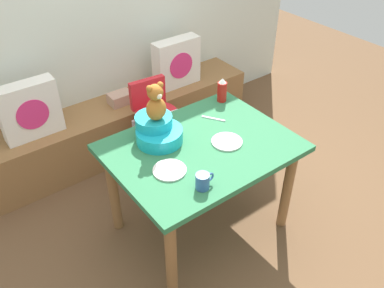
{
  "coord_description": "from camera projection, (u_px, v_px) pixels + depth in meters",
  "views": [
    {
      "loc": [
        -1.29,
        -1.62,
        2.31
      ],
      "look_at": [
        0.0,
        0.1,
        0.69
      ],
      "focal_mm": 38.17,
      "sensor_mm": 36.0,
      "label": 1
    }
  ],
  "objects": [
    {
      "name": "book_stack",
      "position": [
        120.0,
        98.0,
        3.52
      ],
      "size": [
        0.2,
        0.14,
        0.1
      ],
      "primitive_type": "cube",
      "color": "tan",
      "rests_on": "window_bench"
    },
    {
      "name": "dinner_plate_far",
      "position": [
        170.0,
        170.0,
        2.39
      ],
      "size": [
        0.2,
        0.2,
        0.01
      ],
      "primitive_type": "cylinder",
      "color": "white",
      "rests_on": "dining_table"
    },
    {
      "name": "teddy_bear",
      "position": [
        156.0,
        103.0,
        2.48
      ],
      "size": [
        0.13,
        0.12,
        0.25
      ],
      "color": "#A96525",
      "rests_on": "infant_seat_teal"
    },
    {
      "name": "pillow_floral_left",
      "position": [
        29.0,
        110.0,
        3.04
      ],
      "size": [
        0.44,
        0.15,
        0.44
      ],
      "color": "white",
      "rests_on": "window_bench"
    },
    {
      "name": "highchair",
      "position": [
        156.0,
        116.0,
        3.27
      ],
      "size": [
        0.34,
        0.47,
        0.79
      ],
      "color": "red",
      "rests_on": "ground_plane"
    },
    {
      "name": "window_bench",
      "position": [
        119.0,
        126.0,
        3.67
      ],
      "size": [
        2.6,
        0.44,
        0.46
      ],
      "primitive_type": "cube",
      "color": "olive",
      "rests_on": "ground_plane"
    },
    {
      "name": "dining_table",
      "position": [
        201.0,
        159.0,
        2.66
      ],
      "size": [
        1.16,
        0.89,
        0.74
      ],
      "color": "#2D7247",
      "rests_on": "ground_plane"
    },
    {
      "name": "infant_seat_teal",
      "position": [
        158.0,
        131.0,
        2.6
      ],
      "size": [
        0.3,
        0.33,
        0.16
      ],
      "color": "#18A8BC",
      "rests_on": "dining_table"
    },
    {
      "name": "pillow_floral_right",
      "position": [
        177.0,
        63.0,
        3.68
      ],
      "size": [
        0.44,
        0.15,
        0.44
      ],
      "color": "white",
      "rests_on": "window_bench"
    },
    {
      "name": "coffee_mug",
      "position": [
        203.0,
        181.0,
        2.25
      ],
      "size": [
        0.12,
        0.08,
        0.09
      ],
      "color": "#335999",
      "rests_on": "dining_table"
    },
    {
      "name": "ground_plane",
      "position": [
        200.0,
        224.0,
        3.04
      ],
      "size": [
        8.0,
        8.0,
        0.0
      ],
      "primitive_type": "plane",
      "color": "brown"
    },
    {
      "name": "table_fork",
      "position": [
        213.0,
        119.0,
        2.84
      ],
      "size": [
        0.1,
        0.15,
        0.01
      ],
      "primitive_type": "cube",
      "rotation": [
        0.0,
        0.0,
        0.57
      ],
      "color": "silver",
      "rests_on": "dining_table"
    },
    {
      "name": "dinner_plate_near",
      "position": [
        227.0,
        142.0,
        2.62
      ],
      "size": [
        0.2,
        0.2,
        0.01
      ],
      "primitive_type": "cylinder",
      "color": "white",
      "rests_on": "dining_table"
    },
    {
      "name": "ketchup_bottle",
      "position": [
        222.0,
        90.0,
        2.99
      ],
      "size": [
        0.07,
        0.07,
        0.18
      ],
      "color": "red",
      "rests_on": "dining_table"
    }
  ]
}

